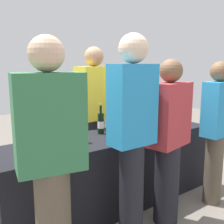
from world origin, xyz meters
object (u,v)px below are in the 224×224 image
(wine_glass_0, at_px, (57,140))
(guest_0, at_px, (51,158))
(guest_1, at_px, (132,132))
(wine_bottle_1, at_px, (101,123))
(wine_glass_2, at_px, (85,134))
(wine_bottle_2, at_px, (129,120))
(wine_glass_4, at_px, (178,119))
(wine_bottle_0, at_px, (49,133))
(guest_2, at_px, (168,139))
(wine_glass_1, at_px, (78,137))
(wine_glass_3, at_px, (126,126))
(wine_bottle_3, at_px, (161,115))
(guest_3, at_px, (216,128))
(server_pouring, at_px, (95,113))
(menu_board, at_px, (120,138))

(wine_glass_0, bearing_deg, guest_0, -119.08)
(guest_1, bearing_deg, wine_bottle_1, 76.68)
(wine_glass_2, bearing_deg, wine_bottle_2, 12.70)
(wine_glass_4, relative_size, guest_0, 0.09)
(wine_bottle_0, height_order, wine_bottle_1, wine_bottle_1)
(wine_glass_4, bearing_deg, guest_2, -146.75)
(wine_glass_2, relative_size, guest_0, 0.08)
(guest_2, bearing_deg, wine_glass_1, 137.02)
(wine_glass_3, xyz_separation_m, guest_0, (-1.06, -0.53, 0.04))
(wine_glass_3, xyz_separation_m, guest_2, (0.11, -0.49, -0.04))
(wine_bottle_0, height_order, wine_glass_2, wine_bottle_0)
(wine_bottle_3, bearing_deg, guest_3, -80.03)
(wine_glass_3, bearing_deg, wine_glass_2, 177.15)
(server_pouring, xyz_separation_m, guest_2, (0.11, -1.10, -0.09))
(wine_bottle_2, xyz_separation_m, wine_glass_2, (-0.67, -0.15, -0.02))
(wine_bottle_3, bearing_deg, guest_0, -158.64)
(wine_bottle_3, xyz_separation_m, wine_glass_0, (-1.47, -0.19, -0.02))
(wine_bottle_3, xyz_separation_m, guest_0, (-1.74, -0.68, 0.02))
(guest_1, xyz_separation_m, menu_board, (1.01, 1.44, -0.55))
(wine_bottle_3, relative_size, wine_glass_4, 2.21)
(wine_glass_1, distance_m, wine_glass_3, 0.60)
(wine_bottle_3, distance_m, guest_2, 0.85)
(wine_bottle_1, xyz_separation_m, wine_glass_4, (0.89, -0.30, -0.01))
(server_pouring, distance_m, guest_2, 1.10)
(wine_glass_1, bearing_deg, wine_bottle_1, 31.49)
(wine_bottle_3, distance_m, guest_1, 1.21)
(wine_glass_3, distance_m, guest_2, 0.50)
(wine_bottle_2, bearing_deg, wine_glass_4, -27.07)
(wine_glass_1, distance_m, wine_glass_4, 1.31)
(guest_0, height_order, menu_board, guest_0)
(wine_glass_3, xyz_separation_m, guest_1, (-0.34, -0.50, 0.09))
(wine_bottle_0, relative_size, wine_glass_4, 2.17)
(wine_bottle_1, distance_m, server_pouring, 0.43)
(wine_glass_4, height_order, guest_0, guest_0)
(wine_bottle_2, xyz_separation_m, guest_1, (-0.53, -0.68, 0.08))
(wine_glass_0, distance_m, guest_1, 0.65)
(wine_bottle_3, relative_size, wine_glass_3, 2.24)
(wine_glass_1, height_order, guest_0, guest_0)
(wine_bottle_3, relative_size, guest_0, 0.19)
(wine_glass_2, relative_size, wine_glass_3, 0.90)
(server_pouring, distance_m, menu_board, 0.90)
(wine_glass_4, relative_size, guest_1, 0.08)
(wine_glass_0, xyz_separation_m, wine_glass_3, (0.79, 0.05, 0.01))
(wine_glass_0, xyz_separation_m, guest_2, (0.90, -0.44, -0.04))
(guest_2, bearing_deg, guest_3, -15.51)
(wine_glass_3, height_order, wine_glass_4, wine_glass_4)
(wine_glass_0, relative_size, guest_2, 0.09)
(wine_bottle_3, distance_m, guest_0, 1.86)
(wine_bottle_1, bearing_deg, wine_glass_4, -18.94)
(wine_glass_2, relative_size, server_pouring, 0.07)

